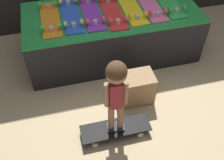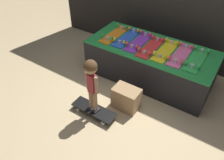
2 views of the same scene
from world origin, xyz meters
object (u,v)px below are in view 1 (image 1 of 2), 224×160
object	(u,v)px
skateboard_blue_on_rack	(71,15)
skateboard_on_floor	(115,129)
skateboard_pink_on_rack	(150,5)
skateboard_orange_on_rack	(50,18)
skateboard_red_on_rack	(112,12)
skateboard_green_on_rack	(168,2)
child	(116,86)
skateboard_purple_on_rack	(92,13)
skateboard_yellow_on_rack	(131,8)
storage_box	(135,88)

from	to	relation	value
skateboard_blue_on_rack	skateboard_on_floor	xyz separation A→B (m)	(0.19, -1.19, -0.52)
skateboard_pink_on_rack	skateboard_on_floor	distance (m)	1.47
skateboard_orange_on_rack	skateboard_pink_on_rack	size ratio (longest dim) A/B	1.00
skateboard_red_on_rack	skateboard_green_on_rack	world-z (taller)	same
skateboard_blue_on_rack	child	xyz separation A→B (m)	(0.19, -1.19, 0.06)
skateboard_pink_on_rack	child	world-z (taller)	child
skateboard_purple_on_rack	skateboard_red_on_rack	world-z (taller)	same
skateboard_purple_on_rack	skateboard_on_floor	distance (m)	1.29
skateboard_pink_on_rack	child	size ratio (longest dim) A/B	0.84
skateboard_green_on_rack	child	bearing A→B (deg)	-128.15
skateboard_on_floor	child	xyz separation A→B (m)	(0.00, -0.00, 0.58)
skateboard_yellow_on_rack	skateboard_red_on_rack	bearing A→B (deg)	-172.20
skateboard_orange_on_rack	storage_box	xyz separation A→B (m)	(0.72, -0.81, -0.43)
skateboard_blue_on_rack	skateboard_green_on_rack	distance (m)	1.13
skateboard_yellow_on_rack	skateboard_on_floor	xyz separation A→B (m)	(-0.48, -1.17, -0.52)
skateboard_on_floor	child	world-z (taller)	child
skateboard_blue_on_rack	skateboard_purple_on_rack	world-z (taller)	same
skateboard_pink_on_rack	child	bearing A→B (deg)	-121.10
skateboard_on_floor	storage_box	distance (m)	0.48
skateboard_purple_on_rack	skateboard_yellow_on_rack	size ratio (longest dim) A/B	1.00
skateboard_orange_on_rack	skateboard_purple_on_rack	xyz separation A→B (m)	(0.45, 0.00, 0.00)
child	skateboard_orange_on_rack	bearing A→B (deg)	116.84
skateboard_yellow_on_rack	child	bearing A→B (deg)	-112.44
skateboard_green_on_rack	skateboard_on_floor	xyz separation A→B (m)	(-0.93, -1.19, -0.52)
skateboard_orange_on_rack	skateboard_purple_on_rack	world-z (taller)	same
skateboard_blue_on_rack	skateboard_orange_on_rack	bearing A→B (deg)	-176.89
skateboard_purple_on_rack	skateboard_pink_on_rack	xyz separation A→B (m)	(0.68, -0.01, 0.00)
skateboard_purple_on_rack	skateboard_on_floor	xyz separation A→B (m)	(-0.03, -1.18, -0.52)
skateboard_blue_on_rack	skateboard_pink_on_rack	distance (m)	0.90
skateboard_orange_on_rack	skateboard_yellow_on_rack	world-z (taller)	same
skateboard_orange_on_rack	skateboard_red_on_rack	bearing A→B (deg)	-3.12
skateboard_orange_on_rack	skateboard_yellow_on_rack	distance (m)	0.90
skateboard_blue_on_rack	skateboard_purple_on_rack	distance (m)	0.23
skateboard_yellow_on_rack	skateboard_pink_on_rack	xyz separation A→B (m)	(0.23, 0.01, 0.00)
skateboard_blue_on_rack	skateboard_green_on_rack	bearing A→B (deg)	0.05
skateboard_red_on_rack	storage_box	world-z (taller)	skateboard_red_on_rack
storage_box	skateboard_green_on_rack	bearing A→B (deg)	52.57
skateboard_red_on_rack	storage_box	size ratio (longest dim) A/B	1.86
skateboard_purple_on_rack	skateboard_green_on_rack	world-z (taller)	same
skateboard_on_floor	storage_box	size ratio (longest dim) A/B	1.77
skateboard_yellow_on_rack	child	distance (m)	1.26
skateboard_green_on_rack	child	size ratio (longest dim) A/B	0.84
skateboard_orange_on_rack	skateboard_green_on_rack	xyz separation A→B (m)	(1.35, 0.01, 0.00)
skateboard_pink_on_rack	skateboard_on_floor	xyz separation A→B (m)	(-0.71, -1.17, -0.52)
skateboard_orange_on_rack	storage_box	world-z (taller)	skateboard_orange_on_rack
skateboard_yellow_on_rack	skateboard_green_on_rack	distance (m)	0.45
skateboard_purple_on_rack	skateboard_red_on_rack	xyz separation A→B (m)	(0.23, -0.04, 0.00)
skateboard_orange_on_rack	child	size ratio (longest dim) A/B	0.84
skateboard_blue_on_rack	skateboard_green_on_rack	world-z (taller)	same
child	skateboard_on_floor	bearing A→B (deg)	97.23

